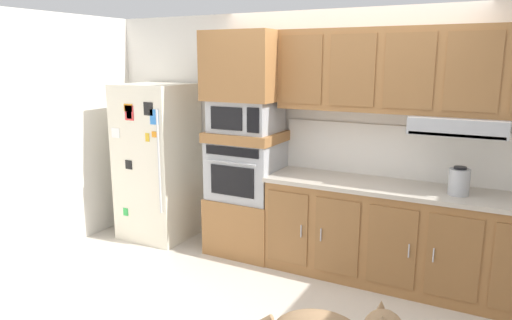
# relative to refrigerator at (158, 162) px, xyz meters

# --- Properties ---
(ground_plane) EXTENTS (9.60, 9.60, 0.00)m
(ground_plane) POSITION_rel_refrigerator_xyz_m (2.03, -0.68, -0.88)
(ground_plane) COLOR beige
(back_kitchen_wall) EXTENTS (6.20, 0.12, 2.50)m
(back_kitchen_wall) POSITION_rel_refrigerator_xyz_m (2.03, 0.43, 0.37)
(back_kitchen_wall) COLOR silver
(back_kitchen_wall) RESTS_ON ground
(side_panel_left) EXTENTS (0.12, 7.10, 2.50)m
(side_panel_left) POSITION_rel_refrigerator_xyz_m (-0.77, -0.68, 0.37)
(side_panel_left) COLOR silver
(side_panel_left) RESTS_ON ground
(refrigerator) EXTENTS (0.76, 0.73, 1.76)m
(refrigerator) POSITION_rel_refrigerator_xyz_m (0.00, 0.00, 0.00)
(refrigerator) COLOR silver
(refrigerator) RESTS_ON ground
(oven_base_cabinet) EXTENTS (0.74, 0.62, 0.60)m
(oven_base_cabinet) POSITION_rel_refrigerator_xyz_m (1.12, 0.07, -0.58)
(oven_base_cabinet) COLOR #996638
(oven_base_cabinet) RESTS_ON ground
(built_in_oven) EXTENTS (0.70, 0.62, 0.60)m
(built_in_oven) POSITION_rel_refrigerator_xyz_m (1.12, 0.07, 0.02)
(built_in_oven) COLOR #A8AAAF
(built_in_oven) RESTS_ON oven_base_cabinet
(appliance_mid_shelf) EXTENTS (0.74, 0.62, 0.10)m
(appliance_mid_shelf) POSITION_rel_refrigerator_xyz_m (1.12, 0.07, 0.37)
(appliance_mid_shelf) COLOR #996638
(appliance_mid_shelf) RESTS_ON built_in_oven
(microwave) EXTENTS (0.64, 0.54, 0.32)m
(microwave) POSITION_rel_refrigerator_xyz_m (1.12, 0.07, 0.58)
(microwave) COLOR #A8AAAF
(microwave) RESTS_ON appliance_mid_shelf
(appliance_upper_cabinet) EXTENTS (0.74, 0.62, 0.68)m
(appliance_upper_cabinet) POSITION_rel_refrigerator_xyz_m (1.12, 0.07, 1.08)
(appliance_upper_cabinet) COLOR #996638
(appliance_upper_cabinet) RESTS_ON microwave
(lower_cabinet_run) EXTENTS (2.92, 0.63, 0.88)m
(lower_cabinet_run) POSITION_rel_refrigerator_xyz_m (2.96, 0.07, -0.44)
(lower_cabinet_run) COLOR #996638
(lower_cabinet_run) RESTS_ON ground
(countertop_slab) EXTENTS (2.96, 0.64, 0.04)m
(countertop_slab) POSITION_rel_refrigerator_xyz_m (2.96, 0.07, 0.02)
(countertop_slab) COLOR #BCB2A3
(countertop_slab) RESTS_ON lower_cabinet_run
(backsplash_panel) EXTENTS (2.96, 0.02, 0.50)m
(backsplash_panel) POSITION_rel_refrigerator_xyz_m (2.96, 0.36, 0.29)
(backsplash_panel) COLOR white
(backsplash_panel) RESTS_ON countertop_slab
(upper_cabinet_with_hood) EXTENTS (2.92, 0.48, 0.88)m
(upper_cabinet_with_hood) POSITION_rel_refrigerator_xyz_m (2.97, 0.19, 1.02)
(upper_cabinet_with_hood) COLOR #996638
(upper_cabinet_with_hood) RESTS_ON backsplash_panel
(electric_kettle) EXTENTS (0.17, 0.17, 0.24)m
(electric_kettle) POSITION_rel_refrigerator_xyz_m (3.17, 0.02, 0.15)
(electric_kettle) COLOR #A8AAAF
(electric_kettle) RESTS_ON countertop_slab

